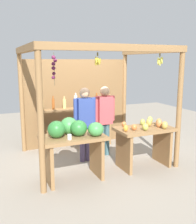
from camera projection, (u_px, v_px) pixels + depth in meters
ground_plane at (94, 158)px, 5.75m from camera, size 12.00×12.00×0.00m
market_stall at (86, 92)px, 5.91m from camera, size 2.80×2.29×2.38m
fruit_counter_left at (73, 138)px, 4.59m from camera, size 1.13×0.70×1.11m
fruit_counter_right at (145, 137)px, 5.19m from camera, size 1.13×0.65×0.97m
bottle_shelf_unit at (76, 116)px, 6.28m from camera, size 1.79×0.22×1.35m
vendor_man at (85, 118)px, 5.41m from camera, size 0.48×0.21×1.57m
vendor_woman at (105, 115)px, 5.75m from camera, size 0.48×0.21×1.56m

